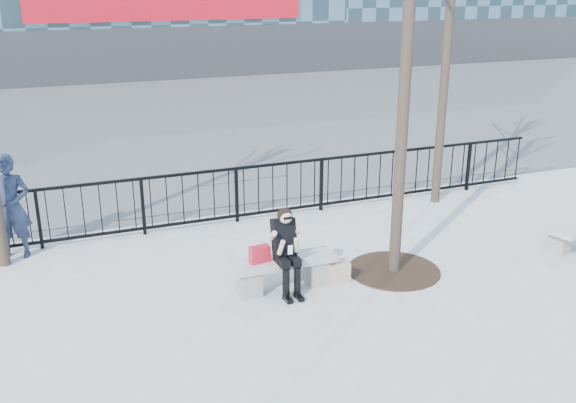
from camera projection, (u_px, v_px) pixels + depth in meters
name	position (u px, v px, depth m)	size (l,w,h in m)	color
ground	(283.00, 288.00, 9.88)	(120.00, 120.00, 0.00)	#969691
street_surface	(132.00, 111.00, 23.05)	(60.00, 23.00, 0.01)	#474747
railing	(227.00, 196.00, 12.33)	(14.00, 0.06, 1.10)	black
tree_grate	(394.00, 270.00, 10.45)	(1.50, 1.50, 0.02)	black
bench_main	(283.00, 270.00, 9.78)	(1.65, 0.46, 0.49)	gray
seated_woman	(287.00, 252.00, 9.52)	(0.50, 0.64, 1.34)	black
handbag	(260.00, 254.00, 9.57)	(0.31, 0.14, 0.25)	#B21525
shopping_bag	(339.00, 273.00, 9.98)	(0.35, 0.13, 0.33)	#C2AC89
standing_man	(11.00, 207.00, 10.72)	(0.66, 0.43, 1.80)	black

